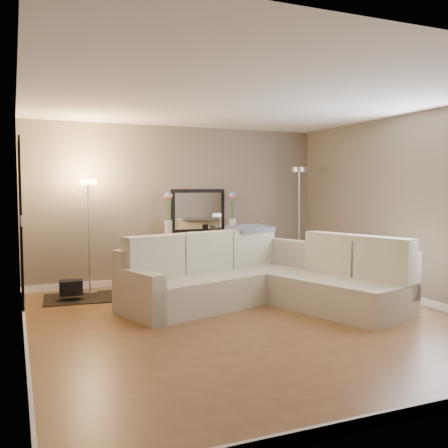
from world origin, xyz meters
name	(u,v)px	position (x,y,z in m)	size (l,w,h in m)	color
floor	(250,321)	(0.00, 0.00, -0.01)	(5.00, 5.50, 0.01)	brown
ceiling	(251,99)	(0.00, 0.00, 2.60)	(5.00, 5.50, 0.01)	white
wall_back	(179,205)	(0.00, 2.76, 1.30)	(5.00, 0.02, 2.60)	gray
wall_front	(432,228)	(0.00, -2.76, 1.30)	(5.00, 0.02, 2.60)	gray
wall_left	(19,216)	(-2.51, 0.00, 1.30)	(0.02, 5.50, 2.60)	gray
wall_right	(416,208)	(2.51, 0.00, 1.30)	(0.02, 5.50, 2.60)	gray
baseboard_back	(180,278)	(0.00, 2.73, 0.05)	(5.00, 0.03, 0.10)	white
baseboard_front	(424,410)	(0.00, -2.73, 0.05)	(5.00, 0.03, 0.10)	white
baseboard_left	(26,341)	(-2.48, 0.00, 0.05)	(0.03, 5.50, 0.10)	white
baseboard_right	(412,298)	(2.48, 0.00, 0.05)	(0.03, 5.50, 0.10)	white
doorway	(21,225)	(-2.48, 1.70, 1.10)	(0.02, 1.20, 2.20)	black
switch_plate	(22,221)	(-2.48, 0.85, 1.20)	(0.02, 0.08, 0.12)	white
sectional_sofa	(260,278)	(0.47, 0.68, 0.36)	(3.42, 2.80, 0.97)	beige
throw_blanket	(250,228)	(0.72, 1.48, 0.97)	(0.70, 0.40, 0.05)	slate
console_table	(197,255)	(0.24, 2.56, 0.46)	(1.35, 0.41, 0.82)	black
leaning_mirror	(198,211)	(0.33, 2.72, 1.19)	(0.94, 0.08, 0.74)	black
table_decor	(202,232)	(0.32, 2.51, 0.85)	(0.57, 0.13, 0.13)	orange
flower_vase_left	(168,217)	(-0.24, 2.58, 1.11)	(0.15, 0.13, 0.70)	silver
flower_vase_right	(233,215)	(0.89, 2.53, 1.11)	(0.15, 0.13, 0.70)	silver
floor_lamp_lit	(89,213)	(-1.54, 2.33, 1.20)	(0.26, 0.26, 1.70)	silver
floor_lamp_unlit	(299,200)	(2.02, 2.23, 1.37)	(0.34, 0.34, 1.94)	silver
charcoal_rug	(85,298)	(-1.66, 2.02, 0.01)	(1.11, 0.83, 0.01)	black
black_bag	(71,288)	(-1.85, 1.94, 0.18)	(0.31, 0.22, 0.20)	black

